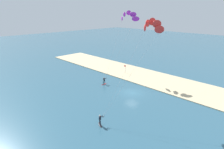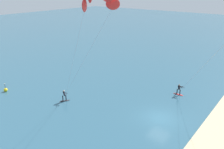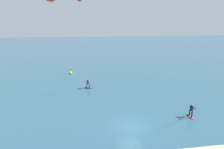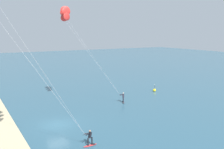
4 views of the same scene
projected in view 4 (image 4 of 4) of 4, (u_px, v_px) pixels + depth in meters
ground_plane at (57, 125)px, 32.12m from camera, size 240.00×240.00×0.00m
kitesurfer_mid_water at (69, 19)px, 37.51m from camera, size 5.02×10.23×15.06m
marker_buoy at (154, 90)px, 49.77m from camera, size 0.56×0.56×1.38m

